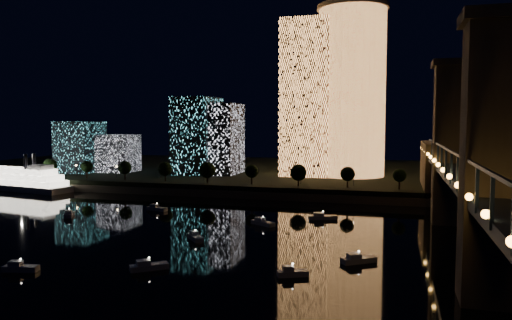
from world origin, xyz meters
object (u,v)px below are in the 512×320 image
Objects in this scene: tower_cylindrical at (352,91)px; riverboat at (17,180)px; tower_rectangular at (307,99)px; truss_bridge at (474,192)px.

tower_cylindrical is 162.84m from riverboat.
tower_cylindrical is at bearing 8.56° from tower_rectangular.
tower_rectangular reaches higher than riverboat.
tower_cylindrical reaches higher than riverboat.
riverboat is at bearing -159.11° from tower_cylindrical.
tower_rectangular is 0.28× the size of truss_bridge.
tower_cylindrical is 1.09× the size of tower_rectangular.
truss_bridge is at bearing -21.65° from riverboat.
truss_bridge is 4.49× the size of riverboat.
tower_cylindrical is 21.54m from tower_rectangular.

